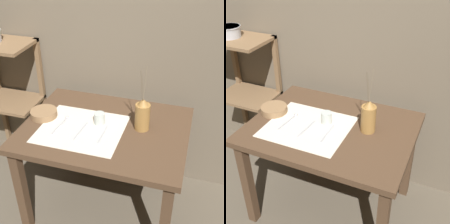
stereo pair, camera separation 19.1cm
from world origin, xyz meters
TOP-DOWN VIEW (x-y plane):
  - ground_plane at (0.00, 0.00)m, footprint 12.00×12.00m
  - stone_wall_back at (0.00, 0.51)m, footprint 7.00×0.06m
  - wooden_table at (0.00, 0.00)m, footprint 1.05×0.80m
  - wooden_shelf_unit at (-0.90, 0.33)m, footprint 0.46×0.35m
  - linen_cloth at (-0.14, -0.06)m, footprint 0.52×0.45m
  - pitcher_with_flowers at (0.23, 0.05)m, footprint 0.09×0.09m
  - wooden_bowl at (-0.43, -0.00)m, footprint 0.18×0.18m
  - glass_tumbler_near at (-0.05, 0.02)m, footprint 0.07×0.07m
  - spoon_inner at (-0.28, -0.02)m, footprint 0.04×0.20m
  - knife_center at (-0.13, -0.09)m, footprint 0.03×0.19m
  - fork_outer at (0.01, -0.08)m, footprint 0.01×0.19m
  - metal_pot_large at (-0.97, 0.29)m, footprint 0.18×0.18m

SIDE VIEW (x-z plane):
  - ground_plane at x=0.00m, z-range 0.00..0.00m
  - wooden_table at x=0.00m, z-range 0.26..0.98m
  - linen_cloth at x=-0.14m, z-range 0.72..0.72m
  - knife_center at x=-0.13m, z-range 0.72..0.73m
  - fork_outer at x=0.01m, z-range 0.72..0.73m
  - spoon_inner at x=-0.28m, z-range 0.72..0.74m
  - wooden_bowl at x=-0.43m, z-range 0.72..0.77m
  - wooden_shelf_unit at x=-0.90m, z-range 0.22..1.31m
  - glass_tumbler_near at x=-0.05m, z-range 0.72..0.80m
  - pitcher_with_flowers at x=0.23m, z-range 0.61..1.03m
  - metal_pot_large at x=-0.97m, z-range 1.10..1.18m
  - stone_wall_back at x=0.00m, z-range 0.00..2.40m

